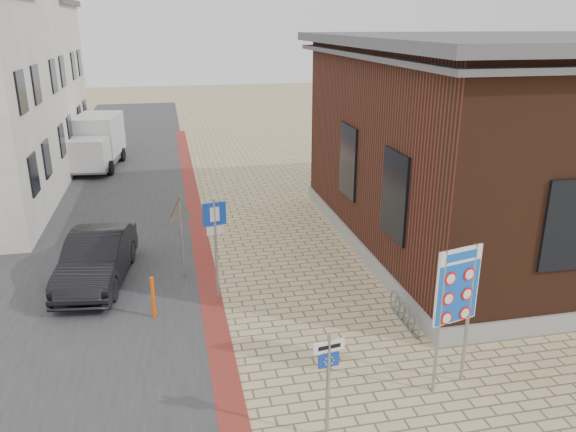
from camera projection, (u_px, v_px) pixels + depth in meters
name	position (u px, v px, depth m)	size (l,w,h in m)	color
ground	(326.00, 389.00, 11.59)	(120.00, 120.00, 0.00)	tan
road_strip	(110.00, 196.00, 24.35)	(7.00, 60.00, 0.02)	#38383A
curb_strip	(198.00, 230.00, 20.43)	(0.60, 40.00, 0.02)	maroon
brick_building	(531.00, 139.00, 18.71)	(13.00, 13.00, 6.80)	gray
townhouse_far	(10.00, 81.00, 30.21)	(7.40, 6.40, 8.30)	beige
bike_rack	(404.00, 313.00, 14.07)	(0.08, 1.80, 0.60)	slate
sedan	(97.00, 259.00, 16.15)	(1.55, 4.45, 1.47)	black
box_truck	(96.00, 142.00, 28.79)	(2.65, 5.23, 2.62)	slate
border_sign	(457.00, 288.00, 10.98)	(1.04, 0.30, 3.10)	gray
essen_sign	(328.00, 372.00, 9.81)	(0.58, 0.12, 2.14)	gray
parking_sign	(215.00, 231.00, 14.75)	(0.62, 0.18, 2.85)	gray
yield_sign	(181.00, 219.00, 15.99)	(0.82, 0.42, 2.46)	gray
bollard	(153.00, 298.00, 14.22)	(0.10, 0.10, 1.13)	#ED520C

